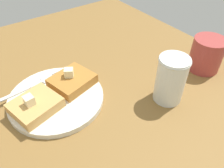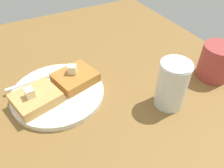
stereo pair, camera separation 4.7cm
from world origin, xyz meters
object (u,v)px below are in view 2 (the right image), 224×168
(plate, at_px, (58,93))
(fork, at_px, (44,77))
(coffee_mug, at_px, (217,62))
(syrup_jar, at_px, (172,86))

(plate, height_order, fork, fork)
(fork, bearing_deg, coffee_mug, -25.05)
(fork, xyz_separation_m, coffee_mug, (0.38, -0.18, 0.03))
(plate, distance_m, syrup_jar, 0.25)
(syrup_jar, bearing_deg, coffee_mug, 8.19)
(plate, xyz_separation_m, syrup_jar, (0.21, -0.14, 0.04))
(plate, height_order, coffee_mug, coffee_mug)
(fork, xyz_separation_m, syrup_jar, (0.22, -0.20, 0.04))
(syrup_jar, distance_m, coffee_mug, 0.16)
(syrup_jar, xyz_separation_m, coffee_mug, (0.16, 0.02, -0.01))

